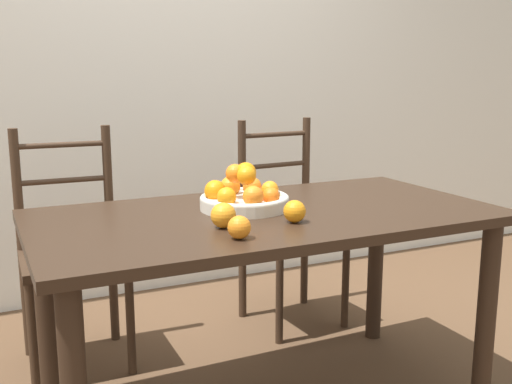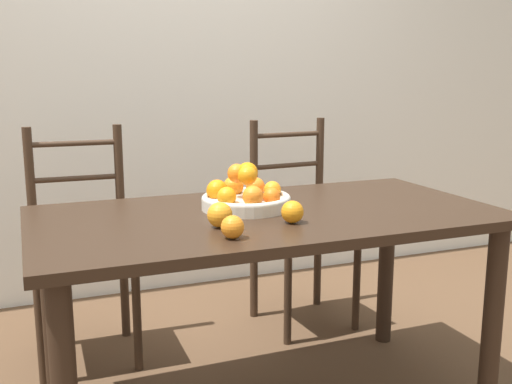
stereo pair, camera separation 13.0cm
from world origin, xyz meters
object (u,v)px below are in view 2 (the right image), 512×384
(fruit_bowl, at_px, (245,196))
(orange_loose_0, at_px, (220,215))
(orange_loose_1, at_px, (292,212))
(chair_left, at_px, (82,252))
(chair_right, at_px, (300,229))
(orange_loose_2, at_px, (233,227))

(fruit_bowl, height_order, orange_loose_0, fruit_bowl)
(orange_loose_1, bearing_deg, orange_loose_0, 171.77)
(orange_loose_0, distance_m, chair_left, 0.97)
(chair_left, height_order, chair_right, same)
(chair_left, bearing_deg, chair_right, 1.19)
(fruit_bowl, distance_m, orange_loose_0, 0.28)
(orange_loose_0, relative_size, chair_right, 0.08)
(fruit_bowl, bearing_deg, orange_loose_2, -116.03)
(orange_loose_0, bearing_deg, chair_right, 50.58)
(fruit_bowl, height_order, orange_loose_1, fruit_bowl)
(fruit_bowl, xyz_separation_m, orange_loose_2, (-0.17, -0.36, -0.01))
(chair_left, bearing_deg, orange_loose_1, -54.84)
(orange_loose_0, bearing_deg, fruit_bowl, 52.45)
(orange_loose_2, bearing_deg, chair_left, 109.52)
(orange_loose_2, distance_m, chair_right, 1.25)
(orange_loose_0, relative_size, orange_loose_1, 1.10)
(orange_loose_1, relative_size, orange_loose_2, 1.06)
(fruit_bowl, relative_size, chair_left, 0.32)
(orange_loose_0, bearing_deg, chair_left, 112.80)
(orange_loose_1, bearing_deg, chair_left, 123.97)
(fruit_bowl, bearing_deg, orange_loose_0, -127.55)
(fruit_bowl, bearing_deg, chair_left, 129.91)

